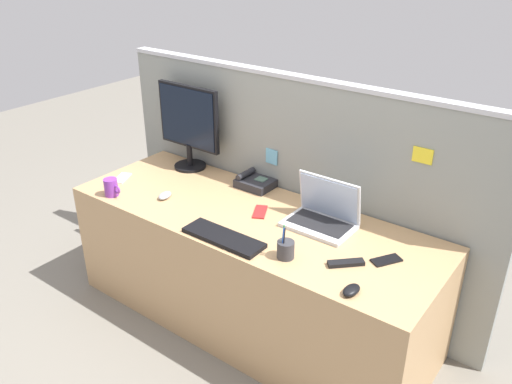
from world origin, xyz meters
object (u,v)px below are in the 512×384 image
object	(u,v)px
cell_phone_white_slab	(122,178)
tv_remote	(346,263)
laptop	(323,213)
cell_phone_black_slab	(386,260)
computer_mouse_left_hand	(351,290)
computer_mouse_right_hand	(165,195)
desktop_monitor	(189,122)
desk_phone	(255,182)
coffee_mug	(111,187)
pen_cup	(286,249)
keyboard_main	(224,238)
cell_phone_red_case	(260,212)

from	to	relation	value
cell_phone_white_slab	tv_remote	world-z (taller)	tv_remote
laptop	cell_phone_black_slab	size ratio (longest dim) A/B	2.48
computer_mouse_left_hand	computer_mouse_right_hand	bearing A→B (deg)	177.42
desktop_monitor	computer_mouse_right_hand	size ratio (longest dim) A/B	5.37
desk_phone	tv_remote	bearing A→B (deg)	-26.16
tv_remote	cell_phone_black_slab	bearing A→B (deg)	91.23
computer_mouse_right_hand	desk_phone	bearing A→B (deg)	39.20
desktop_monitor	coffee_mug	distance (m)	0.64
computer_mouse_right_hand	laptop	bearing A→B (deg)	3.96
cell_phone_black_slab	coffee_mug	size ratio (longest dim) A/B	1.22
desktop_monitor	desk_phone	distance (m)	0.58
laptop	computer_mouse_right_hand	size ratio (longest dim) A/B	3.53
coffee_mug	computer_mouse_right_hand	bearing A→B (deg)	30.81
cell_phone_white_slab	desk_phone	bearing A→B (deg)	3.99
pen_cup	coffee_mug	world-z (taller)	pen_cup
keyboard_main	tv_remote	world-z (taller)	keyboard_main
cell_phone_red_case	computer_mouse_right_hand	bearing A→B (deg)	171.35
cell_phone_white_slab	cell_phone_black_slab	size ratio (longest dim) A/B	1.01
computer_mouse_left_hand	cell_phone_red_case	bearing A→B (deg)	159.38
computer_mouse_right_hand	tv_remote	distance (m)	1.16
computer_mouse_left_hand	cell_phone_black_slab	distance (m)	0.32
desk_phone	cell_phone_red_case	xyz separation A→B (m)	(0.22, -0.24, -0.02)
cell_phone_white_slab	desktop_monitor	bearing A→B (deg)	36.34
cell_phone_black_slab	tv_remote	xyz separation A→B (m)	(-0.14, -0.14, 0.01)
computer_mouse_right_hand	cell_phone_red_case	size ratio (longest dim) A/B	0.69
desktop_monitor	cell_phone_white_slab	world-z (taller)	desktop_monitor
laptop	computer_mouse_right_hand	bearing A→B (deg)	-162.34
cell_phone_red_case	tv_remote	world-z (taller)	tv_remote
computer_mouse_right_hand	pen_cup	world-z (taller)	pen_cup
cell_phone_white_slab	coffee_mug	xyz separation A→B (m)	(0.13, -0.19, 0.05)
desktop_monitor	laptop	size ratio (longest dim) A/B	1.52
desktop_monitor	laptop	distance (m)	1.10
desktop_monitor	cell_phone_black_slab	world-z (taller)	desktop_monitor
desk_phone	computer_mouse_right_hand	bearing A→B (deg)	-127.10
tv_remote	coffee_mug	world-z (taller)	coffee_mug
keyboard_main	cell_phone_red_case	xyz separation A→B (m)	(-0.02, 0.33, -0.01)
keyboard_main	tv_remote	bearing A→B (deg)	15.66
computer_mouse_right_hand	cell_phone_white_slab	size ratio (longest dim) A/B	0.70
laptop	computer_mouse_left_hand	distance (m)	0.59
coffee_mug	laptop	bearing A→B (deg)	20.99
desk_phone	cell_phone_white_slab	size ratio (longest dim) A/B	1.47
computer_mouse_right_hand	cell_phone_black_slab	world-z (taller)	computer_mouse_right_hand
tv_remote	coffee_mug	xyz separation A→B (m)	(-1.43, -0.18, 0.04)
laptop	tv_remote	size ratio (longest dim) A/B	2.07
desk_phone	desktop_monitor	bearing A→B (deg)	-179.07
computer_mouse_right_hand	coffee_mug	size ratio (longest dim) A/B	0.86
coffee_mug	pen_cup	bearing A→B (deg)	3.15
computer_mouse_right_hand	tv_remote	world-z (taller)	computer_mouse_right_hand
desktop_monitor	cell_phone_red_case	world-z (taller)	desktop_monitor
desk_phone	pen_cup	distance (m)	0.78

